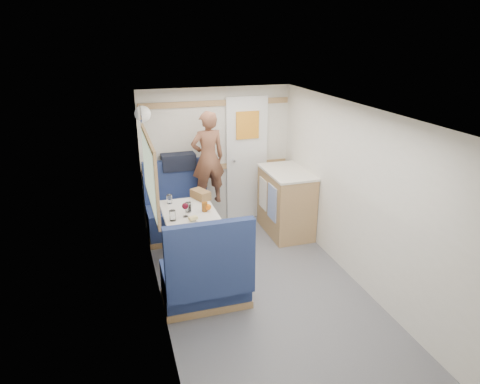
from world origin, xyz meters
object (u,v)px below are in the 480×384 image
object	(u,v)px
tumbler_left	(173,216)
bench_near	(207,281)
beer_glass	(205,207)
duffel_bag	(178,162)
galley_counter	(286,202)
tumbler_right	(188,207)
tray	(208,220)
bread_loaf	(201,195)
wine_glass	(185,207)
bench_far	(179,216)
pepper_grinder	(189,207)
dome_light	(143,114)
person	(208,158)
orange_fruit	(208,207)
salt_grinder	(191,204)
tumbler_mid	(169,199)
dinette_table	(190,224)
cheese_block	(193,218)

from	to	relation	value
tumbler_left	bench_near	bearing A→B (deg)	-71.49
beer_glass	duffel_bag	bearing A→B (deg)	95.46
bench_near	galley_counter	world-z (taller)	bench_near
tumbler_right	tray	bearing A→B (deg)	-62.53
bench_near	bread_loaf	xyz separation A→B (m)	(0.22, 1.24, 0.48)
wine_glass	bench_far	bearing A→B (deg)	86.10
beer_glass	pepper_grinder	bearing A→B (deg)	158.88
tray	beer_glass	world-z (taller)	beer_glass
dome_light	person	size ratio (longest dim) A/B	0.15
tray	beer_glass	bearing A→B (deg)	85.35
orange_fruit	person	bearing A→B (deg)	76.78
dome_light	pepper_grinder	size ratio (longest dim) A/B	2.30
galley_counter	salt_grinder	distance (m)	1.51
orange_fruit	pepper_grinder	xyz separation A→B (m)	(-0.21, 0.08, -0.01)
bench_far	tumbler_left	xyz separation A→B (m)	(-0.22, -1.06, 0.48)
bench_near	pepper_grinder	xyz separation A→B (m)	(0.01, 0.89, 0.46)
dome_light	tumbler_mid	world-z (taller)	dome_light
tray	pepper_grinder	xyz separation A→B (m)	(-0.15, 0.34, 0.04)
pepper_grinder	dinette_table	bearing A→B (deg)	-105.25
bench_near	person	bearing A→B (deg)	75.98
dinette_table	duffel_bag	size ratio (longest dim) A/B	1.98
duffel_bag	tumbler_left	distance (m)	1.36
dome_light	tray	world-z (taller)	dome_light
tumbler_mid	pepper_grinder	bearing A→B (deg)	-57.27
orange_fruit	cheese_block	xyz separation A→B (m)	(-0.22, -0.22, -0.02)
bench_near	tumbler_right	xyz separation A→B (m)	(-0.01, 0.87, 0.48)
tray	tumbler_mid	world-z (taller)	tumbler_mid
cheese_block	wine_glass	xyz separation A→B (m)	(-0.06, 0.14, 0.09)
duffel_bag	salt_grinder	bearing A→B (deg)	-92.07
bench_near	orange_fruit	size ratio (longest dim) A/B	14.06
dinette_table	wine_glass	xyz separation A→B (m)	(-0.07, -0.13, 0.28)
orange_fruit	pepper_grinder	bearing A→B (deg)	158.50
galley_counter	dome_light	bearing A→B (deg)	170.82
dome_light	tumbler_mid	xyz separation A→B (m)	(0.20, -0.52, -0.97)
tumbler_right	salt_grinder	xyz separation A→B (m)	(0.05, 0.13, -0.01)
bench_near	duffel_bag	world-z (taller)	duffel_bag
wine_glass	bread_loaf	size ratio (longest dim) A/B	0.63
duffel_bag	tumbler_mid	distance (m)	0.86
bench_near	duffel_bag	distance (m)	2.11
dinette_table	bench_far	xyz separation A→B (m)	(-0.00, 0.86, -0.27)
tray	salt_grinder	distance (m)	0.47
person	duffel_bag	distance (m)	0.45
tumbler_left	bench_far	bearing A→B (deg)	77.98
tumbler_right	bread_loaf	world-z (taller)	tumbler_right
wine_glass	tumbler_mid	size ratio (longest dim) A/B	1.51
pepper_grinder	galley_counter	bearing A→B (deg)	19.66
dome_light	beer_glass	distance (m)	1.43
bench_near	dome_light	bearing A→B (deg)	102.82
person	duffel_bag	size ratio (longest dim) A/B	2.77
galley_counter	salt_grinder	xyz separation A→B (m)	(-1.43, -0.42, 0.30)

